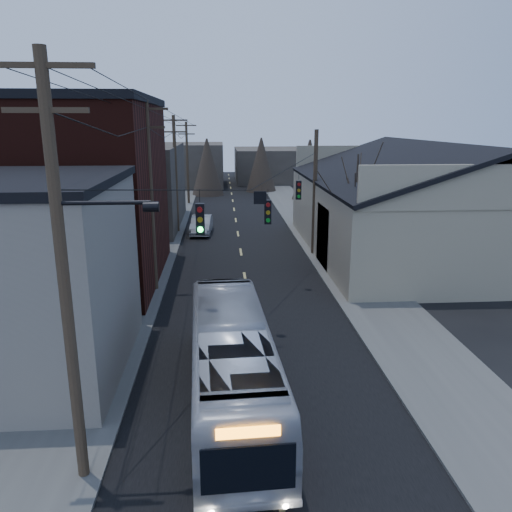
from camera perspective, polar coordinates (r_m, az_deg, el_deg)
The scene contains 13 objects.
road_surface at distance 39.38m, azimuth -1.98°, elevation 1.92°, with size 9.00×110.00×0.02m, color black.
sidewalk_left at distance 39.69m, azimuth -11.40°, elevation 1.81°, with size 4.00×110.00×0.12m, color #474744.
sidewalk_right at distance 40.11m, azimuth 7.35°, elevation 2.12°, with size 4.00×110.00×0.12m, color #474744.
building_clapboard at distance 19.73m, azimuth -26.78°, elevation -2.66°, with size 8.00×8.00×7.00m, color #6F665C.
building_brick at distance 29.89m, azimuth -20.99°, elevation 6.47°, with size 10.00×12.00×10.00m, color black.
building_left_far at distance 45.41m, azimuth -14.48°, elevation 7.69°, with size 9.00×14.00×7.00m, color #37322C.
warehouse at distance 36.80m, azimuth 19.02°, elevation 4.45°, with size 16.16×20.60×7.73m.
building_far_left at distance 73.72m, azimuth -7.74°, elevation 10.29°, with size 10.00×12.00×6.00m, color #37322C.
building_far_right at distance 79.03m, azimuth 2.10°, elevation 10.37°, with size 12.00×14.00×5.00m, color #37322C.
bare_tree at distance 29.87m, azimuth 11.27°, elevation 4.44°, with size 0.40×0.40×7.20m, color black.
utility_lines at distance 32.76m, azimuth -7.18°, elevation 7.93°, with size 11.24×45.28×10.50m.
bus at distance 16.44m, azimuth -2.76°, elevation -12.05°, with size 2.47×10.54×2.94m, color #AEB1BB.
parked_car at distance 41.51m, azimuth -6.25°, elevation 3.56°, with size 1.58×4.53×1.49m, color #929599.
Camera 1 is at (-1.30, -8.33, 8.95)m, focal length 35.00 mm.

